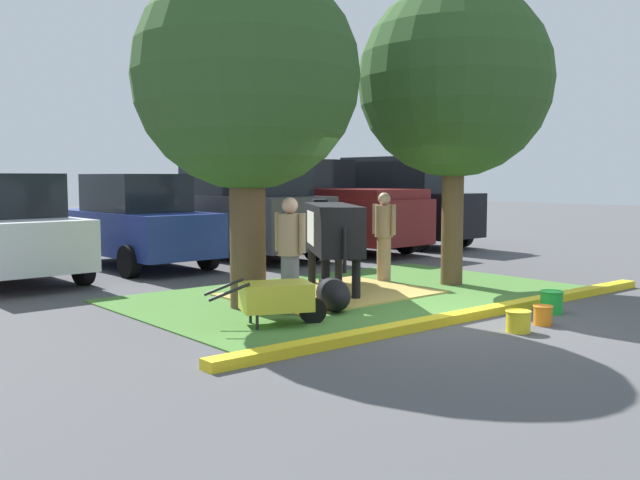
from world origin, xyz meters
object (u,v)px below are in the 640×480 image
Objects in this scene: sedan_blue at (136,222)px; shade_tree_left at (246,79)px; wheelbarrow at (278,297)px; bucket_green at (551,302)px; shade_tree_right at (455,82)px; cow_holstein at (332,229)px; bucket_orange at (543,315)px; hatchback_white at (4,229)px; pickup_truck_maroon at (329,209)px; bucket_yellow at (518,321)px; suv_dark_grey at (244,206)px; calf_lying at (332,294)px; person_handler at (290,252)px; person_visitor_near at (384,234)px; suv_black at (400,201)px.

shade_tree_left is at bearing -98.72° from sedan_blue.
wheelbarrow is 3.98m from bucket_green.
shade_tree_right is at bearing 10.70° from wheelbarrow.
cow_holstein is at bearing 35.51° from wheelbarrow.
bucket_orange is at bearing -38.43° from wheelbarrow.
hatchback_white is 0.82× the size of pickup_truck_maroon.
bucket_yellow is 9.31m from suv_dark_grey.
bucket_yellow is at bearing -46.26° from wheelbarrow.
bucket_orange is at bearing -60.44° from calf_lying.
person_handler is 6.41m from hatchback_white.
calf_lying is at bearing -89.92° from sedan_blue.
bucket_orange is at bearing -80.82° from sedan_blue.
wheelbarrow is (-0.42, -1.31, -3.00)m from shade_tree_left.
wheelbarrow is 3.52m from bucket_orange.
calf_lying is (-3.24, -0.46, -3.40)m from shade_tree_right.
shade_tree_right is 1.90× the size of cow_holstein.
shade_tree_left is 15.51× the size of bucket_yellow.
sedan_blue is at bearing 116.62° from person_visitor_near.
person_visitor_near is 5.65m from sedan_blue.
shade_tree_left is 0.93× the size of pickup_truck_maroon.
wheelbarrow reaches higher than calf_lying.
shade_tree_right is 4.20× the size of calf_lying.
person_visitor_near is (1.42, 0.16, -0.18)m from cow_holstein.
suv_dark_grey is (5.56, 0.27, 0.29)m from hatchback_white.
wheelbarrow is (-0.59, -0.51, -0.52)m from person_handler.
person_handler is at bearing 128.69° from bucket_orange.
pickup_truck_maroon is 2.58m from suv_black.
person_visitor_near is (3.39, 0.55, -2.48)m from shade_tree_left.
suv_black is at bearing -2.71° from pickup_truck_maroon.
shade_tree_right is 1.15× the size of suv_black.
pickup_truck_maroon is (2.66, -0.02, -0.16)m from suv_dark_grey.
suv_dark_grey is 2.66m from pickup_truck_maroon.
hatchback_white is (-3.94, 4.85, -0.10)m from cow_holstein.
person_handler is (0.18, -0.80, -2.48)m from shade_tree_left.
hatchback_white is at bearing 121.33° from bucket_green.
wheelbarrow is at bearing -120.43° from suv_dark_grey.
shade_tree_left is 3.21× the size of wheelbarrow.
person_visitor_near is at bearing 85.78° from bucket_green.
suv_black is at bearing -1.54° from suv_dark_grey.
bucket_orange is at bearing -104.70° from person_visitor_near.
shade_tree_right is at bearing -84.99° from suv_dark_grey.
wheelbarrow is 0.35× the size of hatchback_white.
calf_lying is at bearing -65.26° from hatchback_white.
wheelbarrow is at bearing 152.93° from bucket_green.
hatchback_white reaches higher than cow_holstein.
hatchback_white reaches higher than wheelbarrow.
suv_dark_grey is (2.72, 6.42, 1.03)m from calf_lying.
person_visitor_near is (-0.72, 1.01, -2.74)m from shade_tree_right.
pickup_truck_maroon is at bearing 49.98° from calf_lying.
person_visitor_near reaches higher than calf_lying.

